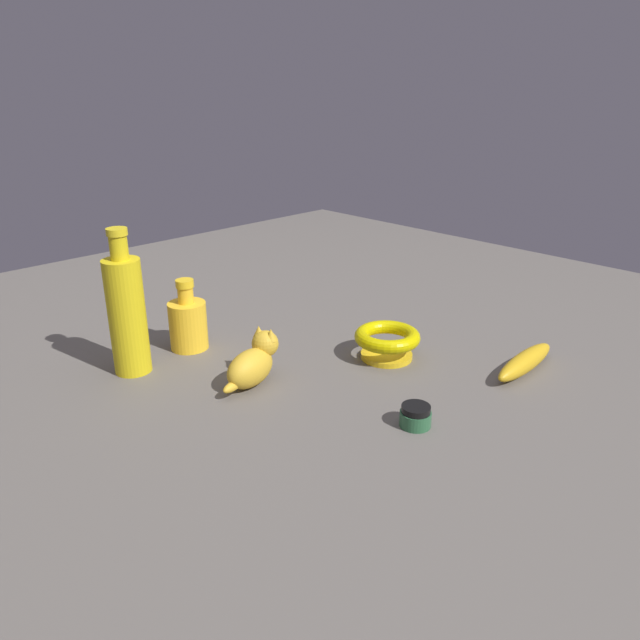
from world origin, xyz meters
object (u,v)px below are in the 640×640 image
bowl (387,340)px  bottle_tall (127,313)px  nail_polish_jar (415,416)px  bottle_short (188,323)px  cat_figurine (253,362)px  banana (525,362)px

bowl → bottle_tall: 0.47m
bowl → nail_polish_jar: 0.24m
bowl → bottle_tall: (0.36, -0.28, 0.07)m
bottle_short → bottle_tall: bearing=6.5°
cat_figurine → nail_polish_jar: cat_figurine is taller
cat_figurine → nail_polish_jar: 0.29m
bowl → cat_figurine: (0.24, -0.09, 0.00)m
bowl → banana: size_ratio=0.64×
bottle_short → banana: size_ratio=0.73×
bottle_short → banana: bearing=126.1°
banana → bottle_tall: bearing=132.6°
nail_polish_jar → bottle_tall: (0.21, -0.47, 0.09)m
bottle_short → cat_figurine: bottle_short is taller
bottle_short → bottle_tall: size_ratio=0.53×
cat_figurine → banana: bearing=140.9°
nail_polish_jar → cat_figurine: bearing=-73.0°
bowl → cat_figurine: cat_figurine is taller
bowl → banana: bearing=122.5°
bottle_short → banana: (-0.37, 0.50, -0.03)m
banana → cat_figurine: bearing=138.3°
bottle_short → nail_polish_jar: (-0.08, 0.48, -0.04)m
bowl → bottle_tall: size_ratio=0.47×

